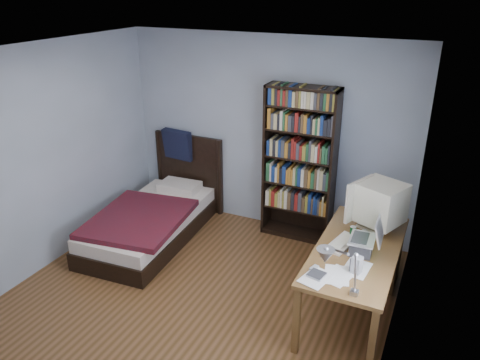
# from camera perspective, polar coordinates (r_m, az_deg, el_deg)

# --- Properties ---
(room) EXTENTS (4.20, 4.24, 2.50)m
(room) POSITION_cam_1_polar(r_m,az_deg,el_deg) (4.25, -7.08, -2.36)
(room) COLOR #503417
(room) RESTS_ON ground
(desk) EXTENTS (0.75, 1.66, 0.73)m
(desk) POSITION_cam_1_polar(r_m,az_deg,el_deg) (5.17, 14.86, -8.54)
(desk) COLOR brown
(desk) RESTS_ON floor
(crt_monitor) EXTENTS (0.58, 0.54, 0.51)m
(crt_monitor) POSITION_cam_1_polar(r_m,az_deg,el_deg) (4.89, 16.50, -2.70)
(crt_monitor) COLOR beige
(crt_monitor) RESTS_ON desk
(laptop) EXTENTS (0.30, 0.31, 0.36)m
(laptop) POSITION_cam_1_polar(r_m,az_deg,el_deg) (4.51, 14.86, -7.46)
(laptop) COLOR #2D2D30
(laptop) RESTS_ON desk
(desk_lamp) EXTENTS (0.25, 0.56, 0.66)m
(desk_lamp) POSITION_cam_1_polar(r_m,az_deg,el_deg) (3.40, 11.03, -9.53)
(desk_lamp) COLOR #99999E
(desk_lamp) RESTS_ON desk
(keyboard) EXTENTS (0.26, 0.44, 0.04)m
(keyboard) POSITION_cam_1_polar(r_m,az_deg,el_deg) (4.64, 12.33, -7.55)
(keyboard) COLOR beige
(keyboard) RESTS_ON desk
(speaker) EXTENTS (0.10, 0.10, 0.16)m
(speaker) POSITION_cam_1_polar(r_m,az_deg,el_deg) (4.22, 14.04, -10.02)
(speaker) COLOR #949497
(speaker) RESTS_ON desk
(soda_can) EXTENTS (0.06, 0.06, 0.11)m
(soda_can) POSITION_cam_1_polar(r_m,az_deg,el_deg) (4.78, 13.58, -6.14)
(soda_can) COLOR #083E0C
(soda_can) RESTS_ON desk
(mouse) EXTENTS (0.07, 0.11, 0.04)m
(mouse) POSITION_cam_1_polar(r_m,az_deg,el_deg) (4.88, 14.92, -6.12)
(mouse) COLOR silver
(mouse) RESTS_ON desk
(phone_silver) EXTENTS (0.07, 0.11, 0.02)m
(phone_silver) POSITION_cam_1_polar(r_m,az_deg,el_deg) (4.44, 10.27, -8.93)
(phone_silver) COLOR silver
(phone_silver) RESTS_ON desk
(phone_grey) EXTENTS (0.07, 0.10, 0.02)m
(phone_grey) POSITION_cam_1_polar(r_m,az_deg,el_deg) (4.24, 9.03, -10.54)
(phone_grey) COLOR #949497
(phone_grey) RESTS_ON desk
(external_drive) EXTENTS (0.16, 0.16, 0.03)m
(external_drive) POSITION_cam_1_polar(r_m,az_deg,el_deg) (4.14, 9.31, -11.39)
(external_drive) COLOR #949497
(external_drive) RESTS_ON desk
(bookshelf) EXTENTS (0.88, 0.30, 1.95)m
(bookshelf) POSITION_cam_1_polar(r_m,az_deg,el_deg) (5.80, 7.24, 1.86)
(bookshelf) COLOR black
(bookshelf) RESTS_ON floor
(bed) EXTENTS (1.21, 2.10, 1.16)m
(bed) POSITION_cam_1_polar(r_m,az_deg,el_deg) (6.13, -10.49, -4.54)
(bed) COLOR black
(bed) RESTS_ON floor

